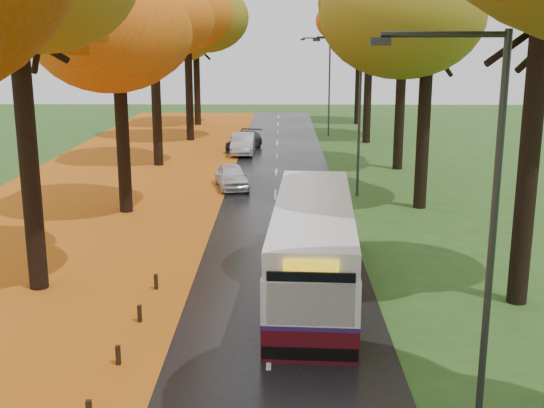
{
  "coord_description": "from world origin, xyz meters",
  "views": [
    {
      "loc": [
        0.29,
        -4.12,
        7.82
      ],
      "look_at": [
        0.0,
        17.4,
        2.6
      ],
      "focal_mm": 45.0,
      "sensor_mm": 36.0,
      "label": 1
    }
  ],
  "objects_px": {
    "streetlamp_mid": "(355,103)",
    "car_silver": "(243,144)",
    "streetlamp_near": "(480,214)",
    "car_white": "(232,176)",
    "car_dark": "(244,141)",
    "streetlamp_far": "(326,78)",
    "bus": "(313,244)"
  },
  "relations": [
    {
      "from": "streetlamp_near",
      "to": "bus",
      "type": "height_order",
      "value": "streetlamp_near"
    },
    {
      "from": "streetlamp_near",
      "to": "streetlamp_far",
      "type": "bearing_deg",
      "value": 90.0
    },
    {
      "from": "streetlamp_near",
      "to": "car_silver",
      "type": "xyz_separation_m",
      "value": [
        -6.3,
        34.71,
        -3.96
      ]
    },
    {
      "from": "car_white",
      "to": "car_silver",
      "type": "xyz_separation_m",
      "value": [
        0.0,
        11.14,
        0.08
      ]
    },
    {
      "from": "streetlamp_near",
      "to": "streetlamp_mid",
      "type": "distance_m",
      "value": 22.0
    },
    {
      "from": "streetlamp_mid",
      "to": "car_white",
      "type": "relative_size",
      "value": 2.12
    },
    {
      "from": "streetlamp_mid",
      "to": "streetlamp_far",
      "type": "xyz_separation_m",
      "value": [
        0.0,
        22.0,
        0.0
      ]
    },
    {
      "from": "streetlamp_near",
      "to": "streetlamp_mid",
      "type": "xyz_separation_m",
      "value": [
        0.0,
        22.0,
        0.0
      ]
    },
    {
      "from": "car_white",
      "to": "car_dark",
      "type": "xyz_separation_m",
      "value": [
        0.0,
        12.94,
        0.01
      ]
    },
    {
      "from": "car_dark",
      "to": "car_white",
      "type": "bearing_deg",
      "value": -78.0
    },
    {
      "from": "streetlamp_far",
      "to": "car_dark",
      "type": "bearing_deg",
      "value": -130.04
    },
    {
      "from": "car_white",
      "to": "car_dark",
      "type": "distance_m",
      "value": 12.94
    },
    {
      "from": "streetlamp_mid",
      "to": "car_white",
      "type": "xyz_separation_m",
      "value": [
        -6.3,
        1.57,
        -4.03
      ]
    },
    {
      "from": "car_white",
      "to": "streetlamp_mid",
      "type": "bearing_deg",
      "value": -26.14
    },
    {
      "from": "car_silver",
      "to": "car_dark",
      "type": "bearing_deg",
      "value": 90.29
    },
    {
      "from": "streetlamp_near",
      "to": "car_dark",
      "type": "relative_size",
      "value": 1.77
    },
    {
      "from": "car_silver",
      "to": "streetlamp_near",
      "type": "bearing_deg",
      "value": -79.43
    },
    {
      "from": "streetlamp_mid",
      "to": "car_dark",
      "type": "height_order",
      "value": "streetlamp_mid"
    },
    {
      "from": "bus",
      "to": "car_silver",
      "type": "height_order",
      "value": "bus"
    },
    {
      "from": "streetlamp_mid",
      "to": "streetlamp_far",
      "type": "height_order",
      "value": "same"
    },
    {
      "from": "bus",
      "to": "car_white",
      "type": "distance_m",
      "value": 15.49
    },
    {
      "from": "streetlamp_mid",
      "to": "car_silver",
      "type": "relative_size",
      "value": 1.84
    },
    {
      "from": "streetlamp_near",
      "to": "car_white",
      "type": "relative_size",
      "value": 2.12
    },
    {
      "from": "streetlamp_near",
      "to": "car_dark",
      "type": "xyz_separation_m",
      "value": [
        -6.3,
        36.51,
        -4.02
      ]
    },
    {
      "from": "streetlamp_far",
      "to": "car_white",
      "type": "xyz_separation_m",
      "value": [
        -6.3,
        -20.43,
        -4.03
      ]
    },
    {
      "from": "streetlamp_mid",
      "to": "streetlamp_far",
      "type": "bearing_deg",
      "value": 90.0
    },
    {
      "from": "streetlamp_near",
      "to": "car_dark",
      "type": "bearing_deg",
      "value": 99.79
    },
    {
      "from": "streetlamp_near",
      "to": "car_dark",
      "type": "height_order",
      "value": "streetlamp_near"
    },
    {
      "from": "streetlamp_near",
      "to": "streetlamp_far",
      "type": "xyz_separation_m",
      "value": [
        0.0,
        44.0,
        0.0
      ]
    },
    {
      "from": "streetlamp_mid",
      "to": "streetlamp_far",
      "type": "distance_m",
      "value": 22.0
    },
    {
      "from": "car_dark",
      "to": "streetlamp_near",
      "type": "bearing_deg",
      "value": -68.21
    },
    {
      "from": "streetlamp_mid",
      "to": "bus",
      "type": "xyz_separation_m",
      "value": [
        -2.64,
        -13.46,
        -3.2
      ]
    }
  ]
}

